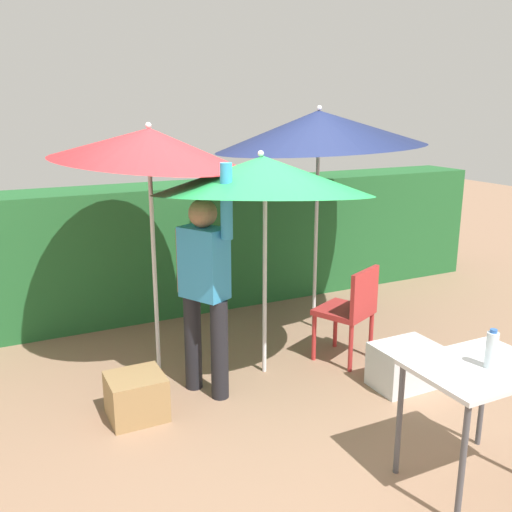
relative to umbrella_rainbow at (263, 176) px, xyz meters
The scene contains 11 objects.
ground_plane 1.78m from the umbrella_rainbow, 106.40° to the right, with size 24.00×24.00×0.00m, color #937056.
hedge_row 2.17m from the umbrella_rainbow, 93.77° to the left, with size 8.00×0.70×1.43m, color #23602D.
umbrella_rainbow is the anchor object (origin of this frame).
umbrella_orange 0.95m from the umbrella_rainbow, 149.67° to the left, with size 1.60×1.59×2.19m.
umbrella_yellow 1.23m from the umbrella_rainbow, 35.84° to the left, with size 2.07×2.07×2.30m.
person_vendor 0.99m from the umbrella_rainbow, 166.71° to the right, with size 0.36×0.53×1.88m.
chair_plastic 1.47m from the umbrella_rainbow, 10.85° to the right, with size 0.59×0.59×0.89m.
cooler_box 1.95m from the umbrella_rainbow, 39.34° to the right, with size 0.52×0.37×0.37m, color silver.
crate_cardboard 1.98m from the umbrella_rainbow, 167.62° to the right, with size 0.41×0.38×0.34m, color #9E7A4C.
folding_table 2.24m from the umbrella_rainbow, 76.04° to the right, with size 0.80×0.60×0.78m.
bottle_water 2.19m from the umbrella_rainbow, 75.55° to the right, with size 0.07×0.07×0.24m.
Camera 1 is at (-1.96, -3.68, 2.28)m, focal length 39.97 mm.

